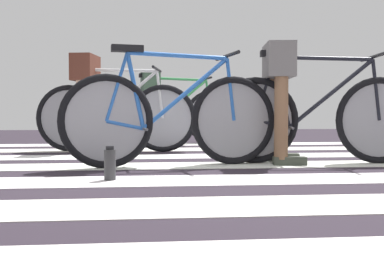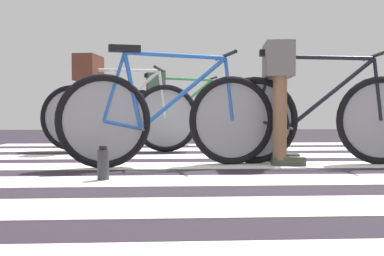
{
  "view_description": "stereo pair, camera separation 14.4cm",
  "coord_description": "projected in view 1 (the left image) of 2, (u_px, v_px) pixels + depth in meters",
  "views": [
    {
      "loc": [
        -0.56,
        -3.66,
        0.45
      ],
      "look_at": [
        -0.2,
        0.4,
        0.3
      ],
      "focal_mm": 42.25,
      "sensor_mm": 36.0,
      "label": 1
    },
    {
      "loc": [
        -0.42,
        -3.66,
        0.45
      ],
      "look_at": [
        -0.2,
        0.4,
        0.3
      ],
      "focal_mm": 42.25,
      "sensor_mm": 36.0,
      "label": 2
    }
  ],
  "objects": [
    {
      "name": "ground",
      "position": [
        221.0,
        165.0,
        3.71
      ],
      "size": [
        18.0,
        14.0,
        0.02
      ],
      "color": "#28212A"
    },
    {
      "name": "water_bottle",
      "position": [
        110.0,
        164.0,
        2.82
      ],
      "size": [
        0.07,
        0.07,
        0.22
      ],
      "color": "#2E2F30",
      "rests_on": "ground"
    },
    {
      "name": "cyclist_3_of_4",
      "position": [
        86.0,
        89.0,
        4.82
      ],
      "size": [
        0.37,
        0.44,
        1.03
      ],
      "rotation": [
        0.0,
        0.0,
        -0.16
      ],
      "color": "beige",
      "rests_on": "ground"
    },
    {
      "name": "bicycle_2_of_4",
      "position": [
        317.0,
        117.0,
        3.73
      ],
      "size": [
        1.73,
        0.52,
        0.93
      ],
      "rotation": [
        0.0,
        0.0,
        -0.11
      ],
      "color": "black",
      "rests_on": "ground"
    },
    {
      "name": "bicycle_4_of_4",
      "position": [
        174.0,
        115.0,
        6.1
      ],
      "size": [
        1.73,
        0.52,
        0.93
      ],
      "rotation": [
        0.0,
        0.0,
        0.13
      ],
      "color": "black",
      "rests_on": "ground"
    },
    {
      "name": "bicycle_1_of_4",
      "position": [
        172.0,
        117.0,
        3.53
      ],
      "size": [
        1.72,
        0.55,
        0.93
      ],
      "rotation": [
        0.0,
        0.0,
        0.18
      ],
      "color": "black",
      "rests_on": "ground"
    },
    {
      "name": "crosswalk_markings",
      "position": [
        215.0,
        165.0,
        3.59
      ],
      "size": [
        5.4,
        5.03,
        0.0
      ],
      "color": "silver",
      "rests_on": "ground"
    },
    {
      "name": "cyclist_4_of_4",
      "position": [
        151.0,
        97.0,
        6.03
      ],
      "size": [
        0.36,
        0.44,
        0.96
      ],
      "rotation": [
        0.0,
        0.0,
        0.13
      ],
      "color": "#A87A5B",
      "rests_on": "ground"
    },
    {
      "name": "cyclist_2_of_4",
      "position": [
        279.0,
        86.0,
        3.72
      ],
      "size": [
        0.35,
        0.43,
        0.99
      ],
      "rotation": [
        0.0,
        0.0,
        -0.11
      ],
      "color": "brown",
      "rests_on": "ground"
    },
    {
      "name": "bicycle_3_of_4",
      "position": [
        115.0,
        116.0,
        4.81
      ],
      "size": [
        1.72,
        0.54,
        0.93
      ],
      "rotation": [
        0.0,
        0.0,
        -0.16
      ],
      "color": "black",
      "rests_on": "ground"
    }
  ]
}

